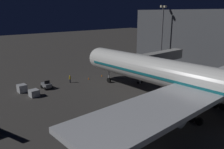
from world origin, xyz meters
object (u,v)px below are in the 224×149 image
baggage_tug_spare (46,85)px  ground_crew_by_belt_loader (70,79)px  jet_bridge (154,58)px  baggage_container_far_row (34,93)px  traffic_cone_nose_port (102,75)px  traffic_cone_nose_starboard (89,78)px  baggage_container_mid_row (22,88)px  airliner_at_gate (210,84)px  apron_floodlight_mast (162,32)px

baggage_tug_spare → ground_crew_by_belt_loader: size_ratio=1.40×
jet_bridge → baggage_container_far_row: bearing=-16.9°
baggage_tug_spare → traffic_cone_nose_port: (-15.88, 0.52, -0.51)m
traffic_cone_nose_starboard → baggage_container_mid_row: bearing=-6.1°
ground_crew_by_belt_loader → traffic_cone_nose_port: 9.55m
airliner_at_gate → baggage_tug_spare: airliner_at_gate is taller
jet_bridge → baggage_tug_spare: size_ratio=7.22×
ground_crew_by_belt_loader → traffic_cone_nose_port: size_ratio=3.42×
jet_bridge → traffic_cone_nose_starboard: size_ratio=34.43×
traffic_cone_nose_starboard → apron_floodlight_mast: bearing=175.5°
ground_crew_by_belt_loader → traffic_cone_nose_port: bearing=175.3°
jet_bridge → baggage_tug_spare: 27.18m
traffic_cone_nose_starboard → ground_crew_by_belt_loader: bearing=-8.8°
jet_bridge → baggage_tug_spare: bearing=-25.9°
jet_bridge → traffic_cone_nose_starboard: 17.65m
baggage_container_far_row → traffic_cone_nose_port: baggage_container_far_row is taller
apron_floodlight_mast → baggage_container_far_row: (43.46, 0.41, -10.20)m
airliner_at_gate → jet_bridge: bearing=-118.1°
jet_bridge → ground_crew_by_belt_loader: size_ratio=10.08×
baggage_container_far_row → traffic_cone_nose_port: (-20.16, -2.58, -0.45)m
airliner_at_gate → jet_bridge: (-10.37, -19.44, 0.13)m
baggage_container_far_row → ground_crew_by_belt_loader: size_ratio=0.96×
baggage_tug_spare → traffic_cone_nose_starboard: bearing=177.4°
jet_bridge → traffic_cone_nose_starboard: jet_bridge is taller
baggage_container_far_row → baggage_tug_spare: bearing=-144.1°
apron_floodlight_mast → baggage_container_far_row: 44.65m
airliner_at_gate → baggage_tug_spare: size_ratio=24.12×
traffic_cone_nose_port → apron_floodlight_mast: bearing=174.7°
airliner_at_gate → apron_floodlight_mast: bearing=-131.9°
ground_crew_by_belt_loader → apron_floodlight_mast: bearing=174.8°
jet_bridge → baggage_container_far_row: (28.34, -8.58, -4.91)m
jet_bridge → traffic_cone_nose_port: 14.84m
baggage_tug_spare → baggage_container_mid_row: (5.10, -1.26, 0.06)m
ground_crew_by_belt_loader → traffic_cone_nose_port: ground_crew_by_belt_loader is taller
apron_floodlight_mast → traffic_cone_nose_starboard: apron_floodlight_mast is taller
apron_floodlight_mast → ground_crew_by_belt_loader: apron_floodlight_mast is taller
baggage_container_mid_row → baggage_container_far_row: baggage_container_mid_row is taller
apron_floodlight_mast → ground_crew_by_belt_loader: (32.78, -2.96, -9.88)m
airliner_at_gate → apron_floodlight_mast: airliner_at_gate is taller
traffic_cone_nose_port → airliner_at_gate: bearing=85.9°
jet_bridge → baggage_container_mid_row: (29.15, -12.95, -4.79)m
baggage_tug_spare → airliner_at_gate: bearing=113.7°
airliner_at_gate → baggage_tug_spare: 34.33m
baggage_container_mid_row → traffic_cone_nose_port: (-20.97, 1.78, -0.57)m
airliner_at_gate → traffic_cone_nose_starboard: 31.13m
traffic_cone_nose_starboard → traffic_cone_nose_port: bearing=180.0°
baggage_container_mid_row → traffic_cone_nose_port: bearing=175.1°
baggage_container_mid_row → ground_crew_by_belt_loader: bearing=175.1°
apron_floodlight_mast → traffic_cone_nose_starboard: 29.75m
apron_floodlight_mast → baggage_container_mid_row: 45.58m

